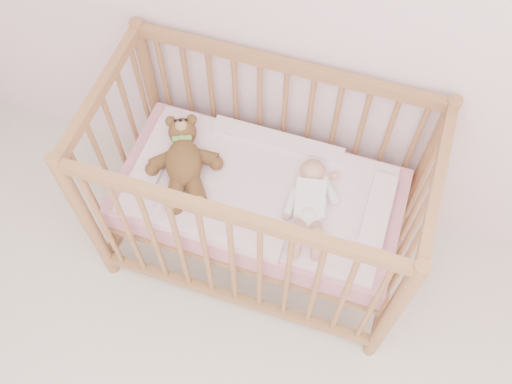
% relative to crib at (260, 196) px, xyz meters
% --- Properties ---
extents(crib, '(1.36, 0.76, 1.00)m').
position_rel_crib_xyz_m(crib, '(0.00, 0.00, 0.00)').
color(crib, '#A06C43').
rests_on(crib, floor).
extents(mattress, '(1.22, 0.62, 0.13)m').
position_rel_crib_xyz_m(mattress, '(0.00, 0.00, -0.01)').
color(mattress, pink).
rests_on(mattress, crib).
extents(blanket, '(1.10, 0.58, 0.06)m').
position_rel_crib_xyz_m(blanket, '(0.00, 0.00, 0.06)').
color(blanket, '#F3A7C4').
rests_on(blanket, mattress).
extents(baby, '(0.32, 0.51, 0.12)m').
position_rel_crib_xyz_m(baby, '(0.22, -0.02, 0.14)').
color(baby, white).
rests_on(baby, blanket).
extents(teddy_bear, '(0.52, 0.59, 0.14)m').
position_rel_crib_xyz_m(teddy_bear, '(-0.33, -0.02, 0.15)').
color(teddy_bear, brown).
rests_on(teddy_bear, blanket).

